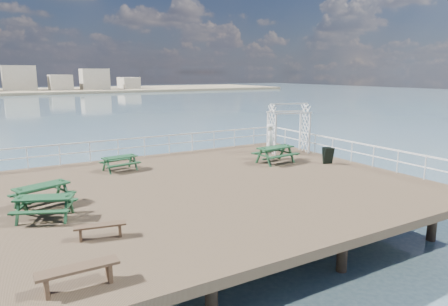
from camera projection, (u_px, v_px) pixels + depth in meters
ground at (201, 189)px, 16.54m from camera, size 18.00×14.00×0.30m
sea_backdrop at (55, 87)px, 136.19m from camera, size 300.00×300.00×9.20m
railing at (174, 154)px, 18.48m from camera, size 17.77×13.76×1.10m
picnic_table_a at (42, 191)px, 13.86m from camera, size 2.15×1.94×0.87m
picnic_table_b at (120, 160)px, 18.95m from camera, size 1.75×1.49×0.77m
picnic_table_c at (275, 151)px, 20.56m from camera, size 2.10×1.76×0.95m
picnic_table_d at (45, 203)px, 12.63m from camera, size 2.15×1.98×0.84m
flat_bench_near at (100, 228)px, 11.22m from camera, size 1.45×0.61×0.41m
flat_bench_far at (78, 272)px, 8.60m from camera, size 1.73×0.41×0.50m
trellis_arbor at (288, 131)px, 23.12m from camera, size 2.53×1.76×2.86m
sandwich_board at (328, 156)px, 20.35m from camera, size 0.61×0.51×0.86m
person at (271, 142)px, 21.32m from camera, size 0.83×0.78×1.91m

